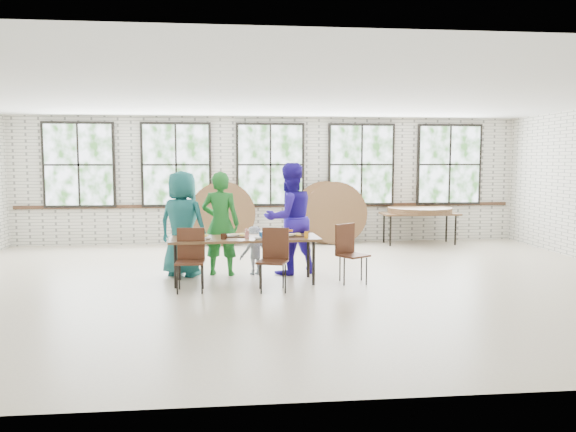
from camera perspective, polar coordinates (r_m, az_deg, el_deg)
The scene contains 13 objects.
room at distance 13.36m, azimuth -1.80°, elevation 5.03°, with size 12.00×12.00×12.00m.
dining_table at distance 9.08m, azimuth -4.42°, elevation -2.50°, with size 2.43×0.91×0.74m.
chair_near_left at distance 8.67m, azimuth -9.87°, elevation -3.83°, with size 0.43×0.42×0.95m.
chair_near_right at distance 8.57m, azimuth -1.43°, elevation -3.85°, with size 0.53×0.52×0.95m.
chair_spare at distance 9.17m, azimuth 6.21°, elevation -3.26°, with size 0.57×0.57×0.95m.
adult_teal at distance 9.73m, azimuth -10.67°, elevation -0.78°, with size 0.88×0.57×1.80m, color #1D6F5F.
adult_green at distance 9.70m, azimuth -6.86°, elevation -0.77°, with size 0.65×0.43×1.79m, color #1D7026.
toddler at distance 9.77m, azimuth -3.41°, elevation -3.50°, with size 0.54×0.31×0.84m, color #112136.
adult_blue at distance 9.75m, azimuth 0.14°, elevation -0.27°, with size 0.94×0.73×1.94m, color #2A18A9.
storage_table at distance 13.63m, azimuth 13.22°, elevation 0.09°, with size 1.81×0.78×0.74m.
tabletop_clutter at distance 9.05m, azimuth -3.85°, elevation -2.04°, with size 1.98×0.61×0.11m.
round_tops_stacked at distance 13.62m, azimuth 13.23°, elevation 0.59°, with size 1.50×1.50×0.13m.
round_tops_leaning at distance 13.14m, azimuth -1.12°, elevation 0.25°, with size 4.19×0.47×1.49m.
Camera 1 is at (-0.97, -8.88, 1.98)m, focal length 35.00 mm.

